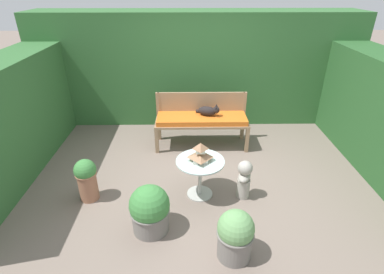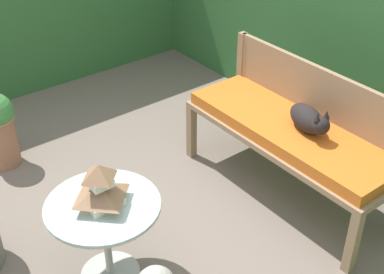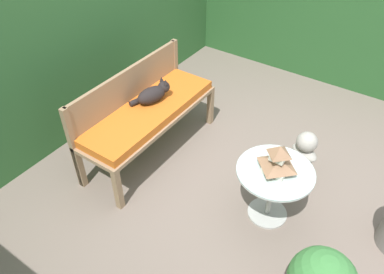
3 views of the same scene
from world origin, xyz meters
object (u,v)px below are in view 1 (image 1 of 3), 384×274
at_px(garden_bench, 202,120).
at_px(cat, 208,111).
at_px(potted_plant_hedge_corner, 235,235).
at_px(potted_plant_table_near, 150,210).
at_px(patio_table, 200,168).
at_px(garden_bust, 244,178).
at_px(pagoda_birdhouse, 200,153).
at_px(potted_plant_bench_left, 87,178).

xyz_separation_m(garden_bench, cat, (0.12, 0.03, 0.17)).
relative_size(cat, potted_plant_hedge_corner, 0.68).
bearing_deg(potted_plant_table_near, potted_plant_hedge_corner, -23.29).
relative_size(garden_bench, patio_table, 2.47).
xyz_separation_m(potted_plant_hedge_corner, potted_plant_table_near, (-0.95, 0.41, -0.00)).
distance_m(garden_bust, potted_plant_hedge_corner, 1.04).
distance_m(cat, potted_plant_hedge_corner, 2.54).
xyz_separation_m(cat, garden_bust, (0.40, -1.51, -0.36)).
distance_m(pagoda_birdhouse, potted_plant_bench_left, 1.56).
distance_m(garden_bust, potted_plant_bench_left, 2.12).
relative_size(patio_table, potted_plant_hedge_corner, 1.10).
xyz_separation_m(pagoda_birdhouse, garden_bust, (0.60, -0.06, -0.37)).
xyz_separation_m(patio_table, potted_plant_bench_left, (-1.52, -0.06, -0.10)).
bearing_deg(potted_plant_hedge_corner, garden_bench, 95.77).
distance_m(patio_table, garden_bust, 0.61).
bearing_deg(patio_table, cat, 82.15).
height_order(cat, potted_plant_hedge_corner, cat).
bearing_deg(potted_plant_hedge_corner, pagoda_birdhouse, 107.37).
distance_m(patio_table, potted_plant_table_near, 0.91).
xyz_separation_m(pagoda_birdhouse, potted_plant_hedge_corner, (0.33, -1.06, -0.37)).
bearing_deg(patio_table, potted_plant_hedge_corner, -72.63).
bearing_deg(garden_bust, patio_table, 107.38).
bearing_deg(pagoda_birdhouse, potted_plant_hedge_corner, -72.63).
bearing_deg(pagoda_birdhouse, potted_plant_table_near, -133.26).
relative_size(garden_bust, potted_plant_table_near, 0.93).
distance_m(cat, potted_plant_bench_left, 2.31).
xyz_separation_m(cat, patio_table, (-0.20, -1.45, -0.22)).
relative_size(pagoda_birdhouse, potted_plant_bench_left, 0.44).
bearing_deg(cat, pagoda_birdhouse, -81.72).
bearing_deg(garden_bench, potted_plant_hedge_corner, -84.23).
bearing_deg(patio_table, garden_bust, -5.42).
relative_size(pagoda_birdhouse, potted_plant_table_near, 0.44).
bearing_deg(patio_table, pagoda_birdhouse, 180.00).
height_order(garden_bench, potted_plant_bench_left, potted_plant_bench_left).
bearing_deg(cat, patio_table, -81.72).
relative_size(garden_bench, garden_bust, 2.83).
xyz_separation_m(garden_bench, potted_plant_bench_left, (-1.60, -1.47, -0.16)).
bearing_deg(potted_plant_hedge_corner, patio_table, 107.37).
height_order(patio_table, pagoda_birdhouse, pagoda_birdhouse).
xyz_separation_m(pagoda_birdhouse, potted_plant_bench_left, (-1.52, -0.06, -0.34)).
relative_size(garden_bench, pagoda_birdhouse, 6.03).
distance_m(patio_table, potted_plant_bench_left, 1.53).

